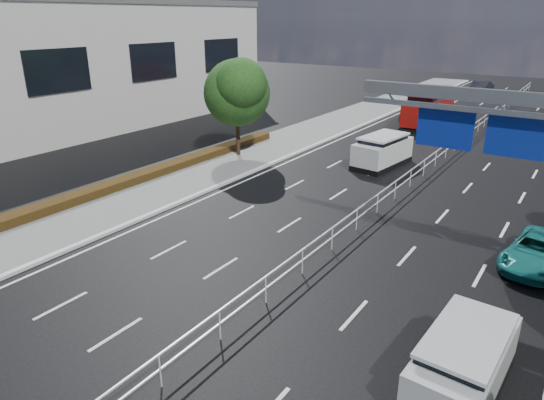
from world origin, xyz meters
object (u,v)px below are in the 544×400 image
Objects in this scene: white_minivan at (382,151)px; parked_car_teal at (538,252)px; overhead_gantry at (544,132)px; red_bus at (429,106)px; silver_minivan at (463,363)px; near_car_silver at (418,113)px; near_car_dark at (482,88)px.

parked_car_teal is at bearing -35.87° from white_minivan.
overhead_gantry is 5.38m from parked_car_teal.
red_bus reaches higher than silver_minivan.
white_minivan is at bearing -86.72° from red_bus.
overhead_gantry is at bearing -69.75° from red_bus.
overhead_gantry reaches higher than near_car_silver.
near_car_silver is 34.92m from silver_minivan.
red_bus is 2.04× the size of near_car_silver.
overhead_gantry is 1.99× the size of near_car_dark.
overhead_gantry reaches higher than parked_car_teal.
near_car_dark is at bearing 99.23° from white_minivan.
silver_minivan is 0.99× the size of parked_car_teal.
parked_car_teal is (10.16, -9.39, -0.38)m from white_minivan.
white_minivan is 13.84m from parked_car_teal.
near_car_dark is 1.17× the size of parked_car_teal.
white_minivan is at bearing 145.11° from parked_car_teal.
near_car_dark is 1.19× the size of silver_minivan.
parked_car_teal is at bearing 105.91° from near_car_dark.
near_car_dark is (0.19, 20.80, -0.71)m from red_bus.
silver_minivan is (11.96, -32.81, 0.02)m from near_car_silver.
parked_car_teal is (11.81, -24.39, -0.95)m from red_bus.
overhead_gantry is 2.10× the size of white_minivan.
near_car_silver is 1.15× the size of silver_minivan.
near_car_silver is at bearing -174.04° from red_bus.
parked_car_teal is at bearing 75.83° from overhead_gantry.
near_car_dark is at bearing 112.29° from parked_car_teal.
overhead_gantry reaches higher than near_car_dark.
overhead_gantry is 48.67m from near_car_dark.
parked_car_teal is at bearing 88.09° from silver_minivan.
parked_car_teal is (0.49, 1.95, -5.00)m from overhead_gantry.
silver_minivan is 8.59m from parked_car_teal.
red_bus is 2.33× the size of silver_minivan.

